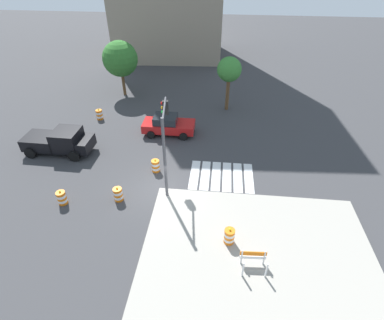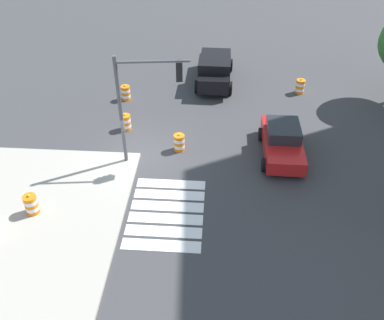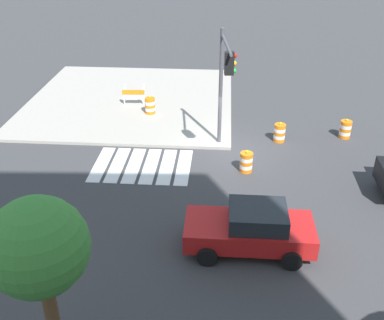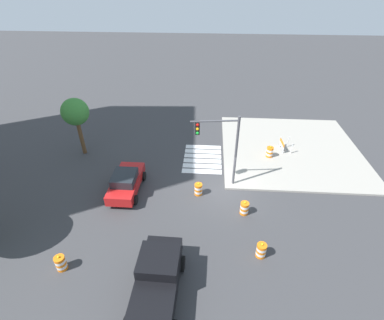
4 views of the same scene
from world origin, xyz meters
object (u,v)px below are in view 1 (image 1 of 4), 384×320
object	(u,v)px
traffic_barrel_on_sidewalk	(229,236)
street_tree_streetside_mid	(120,59)
traffic_barrel_crosswalk_end	(118,194)
traffic_barrel_median_near	(156,166)
traffic_barrel_median_far	(62,198)
construction_barricade	(253,259)
traffic_barrel_near_corner	(99,115)
street_tree_streetside_near	(229,70)
sports_car	(168,125)
pickup_truck	(61,141)
traffic_light_pole	(165,135)

from	to	relation	value
traffic_barrel_on_sidewalk	street_tree_streetside_mid	bearing A→B (deg)	120.96
traffic_barrel_crosswalk_end	traffic_barrel_median_near	bearing A→B (deg)	60.95
traffic_barrel_median_far	street_tree_streetside_mid	bearing A→B (deg)	92.93
traffic_barrel_median_far	construction_barricade	bearing A→B (deg)	-16.65
traffic_barrel_near_corner	street_tree_streetside_near	world-z (taller)	street_tree_streetside_near
traffic_barrel_near_corner	sports_car	bearing A→B (deg)	-15.44
pickup_truck	construction_barricade	world-z (taller)	pickup_truck
traffic_barrel_median_far	traffic_barrel_crosswalk_end	bearing A→B (deg)	11.16
pickup_truck	traffic_barrel_crosswalk_end	bearing A→B (deg)	-39.09
street_tree_streetside_mid	traffic_barrel_crosswalk_end	bearing A→B (deg)	-75.14
traffic_barrel_median_far	traffic_light_pole	bearing A→B (deg)	21.04
sports_car	street_tree_streetside_mid	size ratio (longest dim) A/B	0.78
traffic_light_pole	pickup_truck	bearing A→B (deg)	160.73
construction_barricade	street_tree_streetside_near	xyz separation A→B (m)	(-1.43, 17.46, 3.13)
pickup_truck	traffic_light_pole	bearing A→B (deg)	-19.27
pickup_truck	street_tree_streetside_mid	size ratio (longest dim) A/B	0.94
traffic_barrel_near_corner	traffic_barrel_crosswalk_end	world-z (taller)	same
traffic_barrel_near_corner	traffic_barrel_on_sidewalk	xyz separation A→B (m)	(11.80, -12.87, 0.15)
traffic_barrel_median_near	pickup_truck	bearing A→B (deg)	167.89
traffic_barrel_median_near	street_tree_streetside_near	distance (m)	11.88
traffic_barrel_crosswalk_end	traffic_barrel_on_sidewalk	distance (m)	7.39
street_tree_streetside_mid	construction_barricade	bearing A→B (deg)	-58.33
traffic_barrel_median_near	street_tree_streetside_mid	xyz separation A→B (m)	(-5.91, 12.63, 3.32)
traffic_barrel_on_sidewalk	construction_barricade	distance (m)	1.80
traffic_barrel_median_near	traffic_barrel_on_sidewalk	bearing A→B (deg)	-48.44
construction_barricade	street_tree_streetside_near	world-z (taller)	street_tree_streetside_near
street_tree_streetside_near	street_tree_streetside_mid	bearing A→B (deg)	167.72
traffic_barrel_crosswalk_end	traffic_barrel_on_sidewalk	size ratio (longest dim) A/B	1.00
sports_car	pickup_truck	world-z (taller)	pickup_truck
traffic_barrel_on_sidewalk	traffic_light_pole	bearing A→B (deg)	132.65
pickup_truck	construction_barricade	distance (m)	16.44
pickup_truck	street_tree_streetside_near	size ratio (longest dim) A/B	1.03
traffic_barrel_median_near	traffic_barrel_on_sidewalk	size ratio (longest dim) A/B	1.00
traffic_barrel_crosswalk_end	traffic_barrel_median_far	size ratio (longest dim) A/B	1.00
traffic_barrel_median_far	traffic_barrel_on_sidewalk	size ratio (longest dim) A/B	1.00
pickup_truck	construction_barricade	bearing A→B (deg)	-32.39
traffic_barrel_median_far	street_tree_streetside_near	size ratio (longest dim) A/B	0.20
construction_barricade	traffic_barrel_near_corner	bearing A→B (deg)	132.28
sports_car	street_tree_streetside_near	bearing A→B (deg)	46.16
traffic_barrel_median_near	sports_car	bearing A→B (deg)	89.76
street_tree_streetside_near	traffic_barrel_median_near	bearing A→B (deg)	-115.39
traffic_light_pole	street_tree_streetside_mid	world-z (taller)	traffic_light_pole
traffic_light_pole	construction_barricade	bearing A→B (deg)	-47.92
sports_car	traffic_barrel_crosswalk_end	distance (m)	8.53
traffic_barrel_near_corner	traffic_light_pole	xyz separation A→B (m)	(7.74, -8.47, 3.46)
traffic_barrel_near_corner	traffic_barrel_crosswalk_end	xyz separation A→B (m)	(4.91, -10.18, 0.00)
traffic_barrel_median_near	traffic_barrel_median_far	distance (m)	6.33
traffic_barrel_median_far	street_tree_streetside_mid	world-z (taller)	street_tree_streetside_mid
traffic_barrel_median_near	street_tree_streetside_mid	distance (m)	14.33
pickup_truck	traffic_barrel_near_corner	size ratio (longest dim) A/B	5.08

